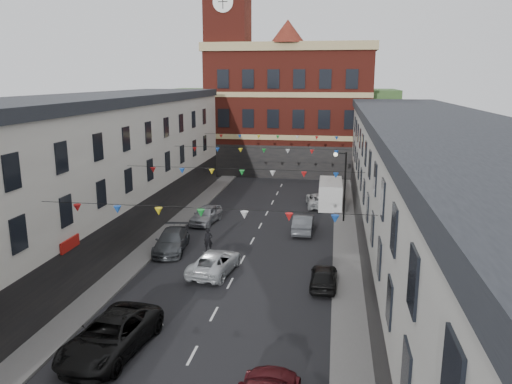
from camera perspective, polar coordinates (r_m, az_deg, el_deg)
The scene contains 18 objects.
ground at distance 30.18m, azimuth -2.98°, elevation -10.39°, with size 160.00×160.00×0.00m, color black.
pavement_left at distance 33.91m, azimuth -13.85°, elevation -7.94°, with size 1.80×64.00×0.15m, color #605E5B.
pavement_right at distance 31.42m, azimuth 10.38°, elevation -9.47°, with size 1.80×64.00×0.15m, color #605E5B.
terrace_left at distance 33.83m, azimuth -22.64°, elevation 0.69°, with size 8.40×56.00×10.70m.
terrace_right at distance 29.55m, azimuth 20.30°, elevation -1.76°, with size 8.40×56.00×9.70m.
civic_building at distance 65.41m, azimuth 3.96°, elevation 9.56°, with size 20.60×13.30×18.50m.
clock_tower at distance 63.58m, azimuth -3.20°, elevation 15.60°, with size 5.60×5.60×30.00m.
distant_hill at distance 89.90m, azimuth 2.78°, elevation 8.48°, with size 40.00×14.00×10.00m, color #2E5126.
street_lamp at distance 41.86m, azimuth 9.82°, elevation 1.67°, with size 1.10×0.36×6.00m.
car_left_c at distance 23.80m, azimuth -16.28°, elevation -15.49°, with size 2.69×5.83×1.62m, color black.
car_left_d at distance 35.76m, azimuth -9.64°, elevation -5.54°, with size 2.03×4.99×1.45m, color #44484C.
car_left_e at distance 42.10m, azimuth -5.73°, elevation -2.58°, with size 1.73×4.29×1.46m, color #9D9FA5.
car_right_d at distance 29.69m, azimuth 7.75°, elevation -9.53°, with size 1.54×3.83×1.31m, color black.
car_right_e at distance 39.64m, azimuth 5.43°, elevation -3.57°, with size 1.52×4.36×1.44m, color #4E5156.
car_right_f at distance 47.62m, azimuth 7.11°, elevation -0.90°, with size 2.12×4.59×1.28m, color silver.
moving_car at distance 31.56m, azimuth -4.73°, elevation -8.00°, with size 2.28×4.94×1.37m, color silver.
white_van at distance 47.74m, azimuth 8.50°, elevation -0.20°, with size 2.11×5.48×2.43m, color silver.
pedestrian at distance 35.32m, azimuth -5.47°, elevation -5.48°, with size 0.60×0.39×1.64m, color black.
Camera 1 is at (5.90, -27.08, 11.93)m, focal length 35.00 mm.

